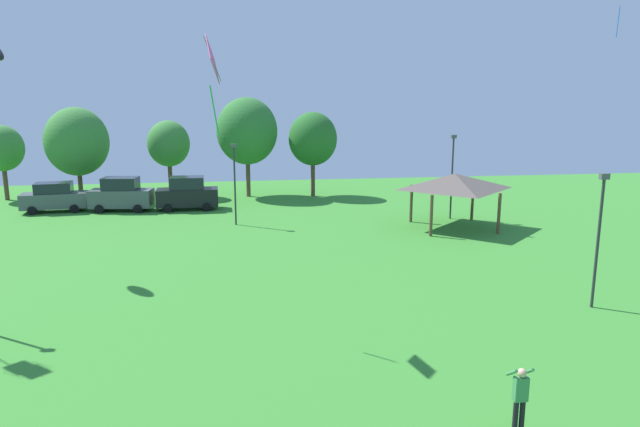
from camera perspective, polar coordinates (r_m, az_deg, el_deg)
person_standing_near_foreground at (r=16.10m, az=19.38°, el=-16.73°), size 0.52×0.52×1.79m
kite_flying_6 at (r=20.79m, az=-10.69°, el=14.52°), size 0.56×1.75×3.49m
parked_car_leftmost at (r=47.12m, az=-25.02°, el=1.48°), size 4.81×2.40×2.22m
parked_car_second_from_left at (r=45.55m, az=-19.25°, el=1.80°), size 4.73×2.37×2.56m
parked_car_third_from_left at (r=44.67m, az=-13.12°, el=1.95°), size 4.64×2.19×2.54m
park_pavilion at (r=38.17m, az=13.29°, el=3.13°), size 5.72×5.36×3.60m
light_post_1 at (r=25.40m, az=26.11°, el=-1.70°), size 0.36×0.20×5.54m
light_post_2 at (r=38.40m, az=-8.53°, el=3.42°), size 0.36×0.20×5.45m
light_post_3 at (r=41.01m, az=13.08°, el=4.10°), size 0.36×0.20×5.91m
treeline_tree_0 at (r=54.06m, az=-29.22°, el=5.70°), size 3.46×3.46×6.24m
treeline_tree_1 at (r=50.16m, az=-23.15°, el=6.61°), size 4.99×4.99×7.70m
treeline_tree_2 at (r=50.58m, az=-14.90°, el=6.75°), size 3.56×3.56×6.54m
treeline_tree_3 at (r=49.30m, az=-7.31°, el=8.16°), size 5.16×5.16×8.47m
treeline_tree_4 at (r=49.16m, az=-0.72°, el=7.46°), size 4.15×4.15×7.25m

